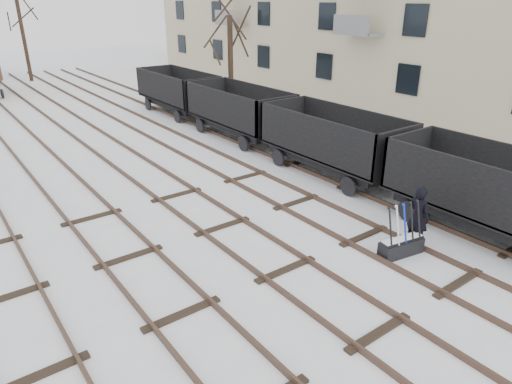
# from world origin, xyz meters

# --- Properties ---
(ground) EXTENTS (120.00, 120.00, 0.00)m
(ground) POSITION_xyz_m (0.00, 0.00, 0.00)
(ground) COLOR white
(ground) RESTS_ON ground
(tracks) EXTENTS (13.90, 52.00, 0.16)m
(tracks) POSITION_xyz_m (-0.00, 13.67, 0.07)
(tracks) COLOR black
(tracks) RESTS_ON ground
(ground_frame) EXTENTS (1.35, 0.63, 1.49)m
(ground_frame) POSITION_xyz_m (3.02, -1.26, 0.28)
(ground_frame) COLOR black
(ground_frame) RESTS_ON ground
(worker) EXTENTS (0.46, 0.67, 1.79)m
(worker) POSITION_xyz_m (3.77, -1.16, 0.90)
(worker) COLOR black
(worker) RESTS_ON ground
(freight_wagon_a) EXTENTS (2.43, 6.09, 2.49)m
(freight_wagon_a) POSITION_xyz_m (6.00, -2.08, 0.95)
(freight_wagon_a) COLOR black
(freight_wagon_a) RESTS_ON ground
(freight_wagon_b) EXTENTS (2.43, 6.09, 2.49)m
(freight_wagon_b) POSITION_xyz_m (6.00, 4.32, 0.95)
(freight_wagon_b) COLOR black
(freight_wagon_b) RESTS_ON ground
(freight_wagon_c) EXTENTS (2.43, 6.09, 2.49)m
(freight_wagon_c) POSITION_xyz_m (6.00, 10.72, 0.95)
(freight_wagon_c) COLOR black
(freight_wagon_c) RESTS_ON ground
(freight_wagon_d) EXTENTS (2.43, 6.09, 2.49)m
(freight_wagon_d) POSITION_xyz_m (6.00, 17.12, 0.95)
(freight_wagon_d) COLOR black
(freight_wagon_d) RESTS_ON ground
(tree_near) EXTENTS (0.30, 0.30, 5.60)m
(tree_near) POSITION_xyz_m (7.91, 14.26, 2.80)
(tree_near) COLOR black
(tree_near) RESTS_ON ground
(tree_far_right) EXTENTS (0.30, 0.30, 7.36)m
(tree_far_right) POSITION_xyz_m (1.57, 35.07, 3.68)
(tree_far_right) COLOR black
(tree_far_right) RESTS_ON ground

